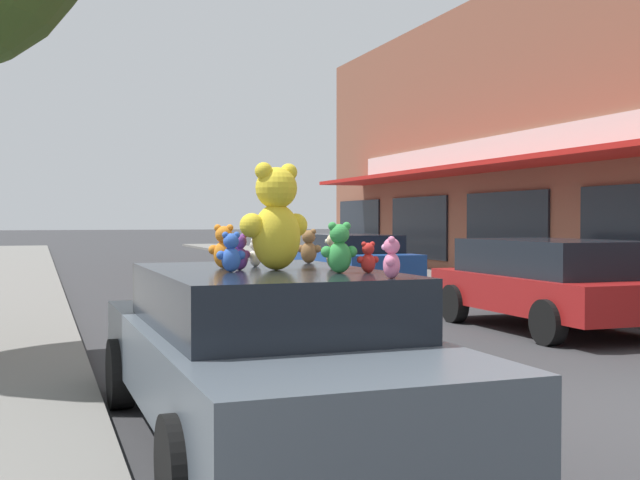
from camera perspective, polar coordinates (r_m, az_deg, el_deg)
The scene contains 14 objects.
ground_plane at distance 7.34m, azimuth 19.97°, elevation -11.66°, with size 260.00×260.00×0.00m, color #333335.
plush_art_car at distance 6.03m, azimuth -4.03°, elevation -7.69°, with size 2.02×4.69×1.28m.
teddy_bear_giant at distance 5.91m, azimuth -3.15°, elevation 1.54°, with size 0.60×0.42×0.79m.
teddy_bear_purple at distance 5.91m, azimuth -5.75°, elevation -0.88°, with size 0.21×0.15×0.27m.
teddy_bear_white at distance 6.36m, azimuth -4.63°, elevation -0.92°, with size 0.16×0.14×0.22m.
teddy_bear_brown at distance 6.83m, azimuth -0.81°, elevation -0.47°, with size 0.21×0.18×0.29m.
teddy_bear_pink at distance 5.06m, azimuth 5.09°, elevation -1.30°, with size 0.15×0.20×0.27m.
teddy_bear_blue at distance 5.70m, azimuth -6.34°, elevation -0.90°, with size 0.21×0.14×0.29m.
teddy_bear_green at distance 5.55m, azimuth 1.39°, elevation -0.61°, with size 0.27×0.17×0.36m.
teddy_bear_red at distance 5.59m, azimuth 3.44°, elevation -1.27°, with size 0.16×0.10×0.22m.
teddy_bear_orange at distance 6.17m, azimuth -6.85°, elevation -0.50°, with size 0.25×0.19×0.34m.
teddy_bear_cream at distance 6.06m, azimuth 0.96°, elevation -0.78°, with size 0.16×0.21×0.28m.
parked_car_far_center at distance 12.51m, azimuth 16.15°, elevation -2.76°, with size 2.10×4.05×1.35m.
parked_car_far_right at distance 19.54m, azimuth 2.44°, elevation -1.33°, with size 1.97×4.23×1.29m.
Camera 1 is at (-4.55, -5.52, 1.65)m, focal length 45.00 mm.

